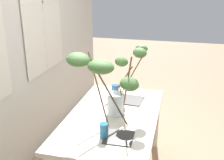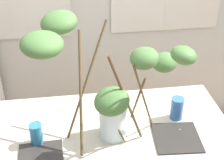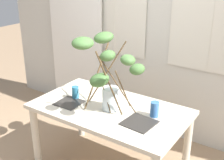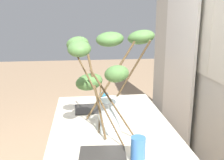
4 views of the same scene
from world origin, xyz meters
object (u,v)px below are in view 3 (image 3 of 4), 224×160
Objects in this scene: drinking_glass_blue_right at (155,109)px; plate_square_right at (139,123)px; vase_with_branches at (104,67)px; drinking_glass_blue_left at (75,93)px; plate_square_left at (69,103)px; dining_table at (109,117)px.

drinking_glass_blue_right is 0.20m from plate_square_right.
drinking_glass_blue_left is (-0.35, -0.02, -0.33)m from vase_with_branches.
vase_with_branches is at bearing 23.39° from plate_square_left.
drinking_glass_blue_right reaches higher than dining_table.
plate_square_left is at bearing -159.06° from dining_table.
vase_with_branches reaches higher than drinking_glass_blue_right.
vase_with_branches is 0.59m from drinking_glass_blue_right.
drinking_glass_blue_left is 0.49× the size of plate_square_right.
drinking_glass_blue_right is at bearing 15.79° from plate_square_left.
dining_table is 0.44m from drinking_glass_blue_left.
drinking_glass_blue_left is at bearing -176.74° from vase_with_branches.
drinking_glass_blue_left is at bearing 174.57° from plate_square_right.
plate_square_right is (0.38, -0.10, 0.11)m from dining_table.
plate_square_right is (-0.05, -0.18, -0.07)m from drinking_glass_blue_right.
drinking_glass_blue_right is at bearing 74.16° from plate_square_right.
drinking_glass_blue_left is at bearing 100.30° from plate_square_left.
dining_table is 0.42m from plate_square_left.
vase_with_branches is at bearing -169.63° from drinking_glass_blue_right.
drinking_glass_blue_right is at bearing 11.03° from dining_table.
drinking_glass_blue_right is 0.55× the size of plate_square_right.
plate_square_left and plate_square_right have the same top height.
plate_square_right is at bearing -14.61° from dining_table.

